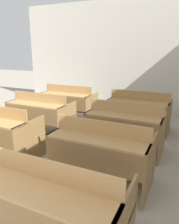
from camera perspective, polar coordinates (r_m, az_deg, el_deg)
wall_back at (r=6.85m, az=7.01°, el=14.33°), size 6.35×0.06×3.19m
bench_front_right at (r=2.12m, az=-9.81°, el=-22.50°), size 1.31×0.75×0.91m
bench_second_right at (r=2.98m, az=3.08°, el=-10.08°), size 1.31×0.75×0.91m
bench_third_left at (r=4.80m, az=-12.76°, el=-0.15°), size 1.31×0.75×0.91m
bench_third_right at (r=3.95m, az=9.24°, el=-3.50°), size 1.31×0.75×0.91m
bench_back_left at (r=5.69m, az=-5.48°, el=2.72°), size 1.31×0.75×0.91m
bench_back_right at (r=5.02m, az=12.79°, el=0.56°), size 1.31×0.75×0.91m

